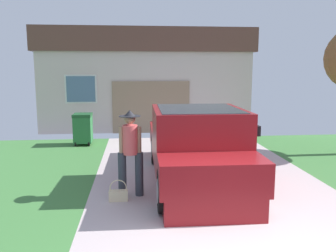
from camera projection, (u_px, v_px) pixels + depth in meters
The scene contains 5 objects.
pickup_truck at pixel (197, 150), 7.83m from camera, with size 2.07×5.35×1.72m.
person_with_hat at pixel (130, 149), 7.05m from camera, with size 0.51×0.43×1.75m.
handbag at pixel (118, 194), 6.89m from camera, with size 0.37×0.14×0.43m.
house_with_garage at pixel (145, 78), 16.46m from camera, with size 8.95×5.23×4.20m.
wheeled_trash_bin at pixel (83, 128), 11.96m from camera, with size 0.60×0.72×1.06m.
Camera 1 is at (-1.65, -4.02, 2.54)m, focal length 37.77 mm.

